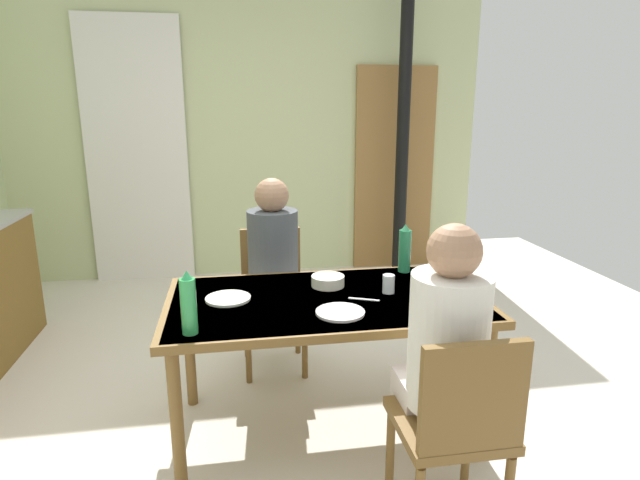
# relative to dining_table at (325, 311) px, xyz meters

# --- Properties ---
(ground_plane) EXTENTS (6.87, 6.87, 0.00)m
(ground_plane) POSITION_rel_dining_table_xyz_m (-0.30, 0.15, -0.65)
(ground_plane) COLOR silver
(wall_back) EXTENTS (4.61, 0.10, 2.86)m
(wall_back) POSITION_rel_dining_table_xyz_m (-0.30, 2.79, 0.78)
(wall_back) COLOR beige
(wall_back) RESTS_ON ground_plane
(door_wooden) EXTENTS (0.80, 0.05, 2.00)m
(door_wooden) POSITION_rel_dining_table_xyz_m (1.18, 2.71, 0.35)
(door_wooden) COLOR olive
(door_wooden) RESTS_ON ground_plane
(stove_pipe_column) EXTENTS (0.12, 0.12, 2.86)m
(stove_pipe_column) POSITION_rel_dining_table_xyz_m (1.17, 2.44, 0.78)
(stove_pipe_column) COLOR black
(stove_pipe_column) RESTS_ON ground_plane
(curtain_panel) EXTENTS (0.90, 0.03, 2.40)m
(curtain_panel) POSITION_rel_dining_table_xyz_m (-1.28, 2.69, 0.55)
(curtain_panel) COLOR white
(curtain_panel) RESTS_ON ground_plane
(dining_table) EXTENTS (1.52, 0.85, 0.72)m
(dining_table) POSITION_rel_dining_table_xyz_m (0.00, 0.00, 0.00)
(dining_table) COLOR brown
(dining_table) RESTS_ON ground_plane
(chair_near_diner) EXTENTS (0.40, 0.40, 0.87)m
(chair_near_diner) POSITION_rel_dining_table_xyz_m (0.35, -0.78, -0.15)
(chair_near_diner) COLOR brown
(chair_near_diner) RESTS_ON ground_plane
(chair_far_diner) EXTENTS (0.40, 0.40, 0.87)m
(chair_far_diner) POSITION_rel_dining_table_xyz_m (-0.20, 0.78, -0.15)
(chair_far_diner) COLOR brown
(chair_far_diner) RESTS_ON ground_plane
(person_near_diner) EXTENTS (0.30, 0.37, 0.77)m
(person_near_diner) POSITION_rel_dining_table_xyz_m (0.35, -0.64, 0.13)
(person_near_diner) COLOR silver
(person_near_diner) RESTS_ON ground_plane
(person_far_diner) EXTENTS (0.30, 0.37, 0.77)m
(person_far_diner) POSITION_rel_dining_table_xyz_m (-0.20, 0.64, 0.13)
(person_far_diner) COLOR #4C4D5F
(person_far_diner) RESTS_ON ground_plane
(water_bottle_green_near) EXTENTS (0.06, 0.06, 0.27)m
(water_bottle_green_near) POSITION_rel_dining_table_xyz_m (-0.62, -0.31, 0.19)
(water_bottle_green_near) COLOR green
(water_bottle_green_near) RESTS_ON dining_table
(water_bottle_green_far) EXTENTS (0.07, 0.07, 0.27)m
(water_bottle_green_far) POSITION_rel_dining_table_xyz_m (0.51, 0.33, 0.20)
(water_bottle_green_far) COLOR #288352
(water_bottle_green_far) RESTS_ON dining_table
(serving_bowl_center) EXTENTS (0.17, 0.17, 0.05)m
(serving_bowl_center) POSITION_rel_dining_table_xyz_m (0.04, 0.16, 0.10)
(serving_bowl_center) COLOR silver
(serving_bowl_center) RESTS_ON dining_table
(dinner_plate_near_left) EXTENTS (0.22, 0.22, 0.01)m
(dinner_plate_near_left) POSITION_rel_dining_table_xyz_m (-0.46, 0.05, 0.07)
(dinner_plate_near_left) COLOR white
(dinner_plate_near_left) RESTS_ON dining_table
(dinner_plate_near_right) EXTENTS (0.22, 0.22, 0.01)m
(dinner_plate_near_right) POSITION_rel_dining_table_xyz_m (0.03, -0.21, 0.07)
(dinner_plate_near_right) COLOR white
(dinner_plate_near_right) RESTS_ON dining_table
(drinking_glass_by_near_diner) EXTENTS (0.06, 0.06, 0.09)m
(drinking_glass_by_near_diner) POSITION_rel_dining_table_xyz_m (0.32, 0.01, 0.11)
(drinking_glass_by_near_diner) COLOR silver
(drinking_glass_by_near_diner) RESTS_ON dining_table
(bread_plate_sliced) EXTENTS (0.19, 0.19, 0.02)m
(bread_plate_sliced) POSITION_rel_dining_table_xyz_m (0.50, -0.24, 0.08)
(bread_plate_sliced) COLOR #DBB77A
(bread_plate_sliced) RESTS_ON dining_table
(cutlery_knife_near) EXTENTS (0.14, 0.08, 0.00)m
(cutlery_knife_near) POSITION_rel_dining_table_xyz_m (0.18, -0.06, 0.07)
(cutlery_knife_near) COLOR silver
(cutlery_knife_near) RESTS_ON dining_table
(cutlery_fork_near) EXTENTS (0.11, 0.13, 0.00)m
(cutlery_fork_near) POSITION_rel_dining_table_xyz_m (0.61, 0.16, 0.07)
(cutlery_fork_near) COLOR silver
(cutlery_fork_near) RESTS_ON dining_table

